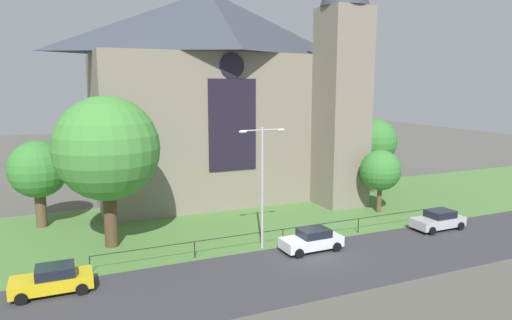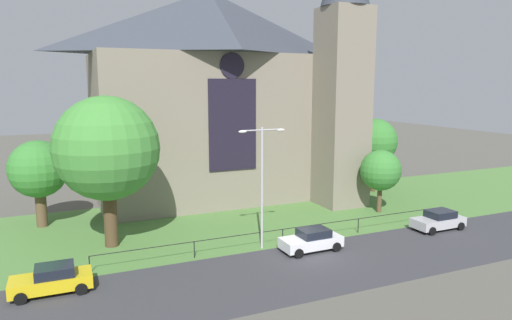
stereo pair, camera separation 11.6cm
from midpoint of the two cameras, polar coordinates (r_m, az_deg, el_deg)
The scene contains 13 objects.
ground at distance 40.19m, azimuth -0.94°, elevation -6.91°, with size 160.00×160.00×0.00m, color #56544C.
road_asphalt at distance 30.10m, azimuth 8.23°, elevation -12.69°, with size 120.00×8.00×0.01m, color #38383D.
grass_verge at distance 38.43m, azimuth 0.23°, elevation -7.67°, with size 120.00×20.00×0.01m, color #517F3D.
church_building at distance 45.88m, azimuth -4.55°, elevation 8.09°, with size 23.20×16.20×26.00m.
iron_railing at distance 33.18m, azimuth 3.23°, elevation -8.75°, with size 25.96×0.07×1.13m.
tree_left_far at distance 40.10m, azimuth -25.32°, elevation -1.11°, with size 4.51×4.51×6.93m.
tree_right_near at distance 42.02m, azimuth 14.98°, elevation -1.24°, with size 3.58×3.58×5.57m.
tree_left_near at distance 33.04m, azimuth -17.95°, elevation 1.31°, with size 7.14×7.14×10.51m.
tree_right_far at distance 50.00m, azimuth 14.26°, elevation 2.23°, with size 4.72×4.72×7.71m.
streetlamp_near at distance 31.29m, azimuth 0.67°, elevation -1.54°, with size 3.37×0.26×8.42m.
parked_car_yellow at distance 28.24m, azimuth -23.86°, elevation -13.32°, with size 4.22×2.06×1.51m.
parked_car_white at distance 32.26m, azimuth 6.78°, elevation -9.73°, with size 4.23×2.08×1.51m.
parked_car_silver at distance 39.16m, azimuth 21.44°, elevation -6.88°, with size 4.22×2.06×1.51m.
Camera 1 is at (-15.07, -25.52, 11.24)m, focal length 32.51 mm.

